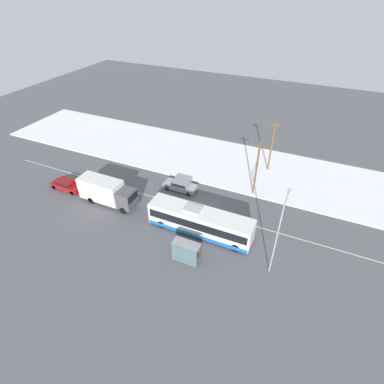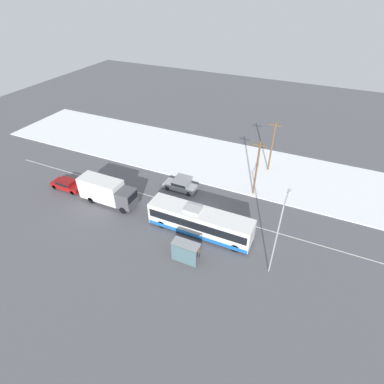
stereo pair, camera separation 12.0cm
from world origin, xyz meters
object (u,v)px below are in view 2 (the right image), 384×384
Objects in this scene: box_truck at (107,191)px; streetlamp at (279,229)px; bus_shelter at (185,251)px; parked_car_near_truck at (67,184)px; pedestrian_at_stop at (199,250)px; city_bus at (200,222)px; sedan_car at (181,185)px; utility_pole_roadside at (257,168)px; utility_pole_snowlot at (272,146)px.

streetlamp is at bearing -4.90° from box_truck.
parked_car_near_truck is at bearing 166.20° from bus_shelter.
city_bus is at bearing 111.36° from pedestrian_at_stop.
sedan_car is 16.77m from streetlamp.
bus_shelter reaches higher than sedan_car.
parked_car_near_truck is 1.60× the size of bus_shelter.
sedan_car reaches higher than parked_car_near_truck.
parked_car_near_truck is 2.79× the size of pedestrian_at_stop.
pedestrian_at_stop is 0.21× the size of utility_pole_roadside.
box_truck is 0.97× the size of utility_pole_roadside.
box_truck is 9.57m from sedan_car.
sedan_car is 10.22m from utility_pole_roadside.
pedestrian_at_stop is (6.98, -9.91, 0.21)m from sedan_car.
parked_car_near_truck is (-6.89, 0.13, -1.06)m from box_truck.
bus_shelter is (20.00, -4.91, 0.93)m from parked_car_near_truck.
pedestrian_at_stop is 8.36m from streetlamp.
box_truck is at bearing -1.10° from parked_car_near_truck.
sedan_car is (7.12, 6.32, -1.04)m from box_truck.
utility_pole_snowlot is (3.96, 16.32, 2.44)m from city_bus.
utility_pole_snowlot reaches higher than sedan_car.
box_truck is at bearing 159.97° from bus_shelter.
utility_pole_snowlot is at bearing 76.36° from city_bus.
city_bus is 2.65× the size of parked_car_near_truck.
streetlamp is at bearing -3.97° from parked_car_near_truck.
streetlamp is 12.30m from utility_pole_roadside.
bus_shelter is at bearing -102.57° from utility_pole_roadside.
sedan_car is at bearing 41.58° from box_truck.
streetlamp reaches higher than pedestrian_at_stop.
sedan_car is at bearing 149.84° from streetlamp.
city_bus is 1.43× the size of streetlamp.
box_truck is 21.45m from streetlamp.
sedan_car is 2.79× the size of pedestrian_at_stop.
bus_shelter is at bearing 118.37° from sedan_car.
streetlamp is at bearing 149.84° from sedan_car.
city_bus is 4.64m from bus_shelter.
box_truck reaches higher than sedan_car.
city_bus is at bearing -110.18° from utility_pole_roadside.
utility_pole_snowlot is at bearing 103.72° from streetlamp.
streetlamp is 1.08× the size of utility_pole_snowlot.
city_bus reaches higher than sedan_car.
pedestrian_at_stop is 20.16m from utility_pole_snowlot.
box_truck is 1.68× the size of sedan_car.
box_truck is 13.96m from bus_shelter.
sedan_car is (-5.64, 6.47, -0.80)m from city_bus.
streetlamp reaches higher than city_bus.
utility_pole_snowlot reaches higher than pedestrian_at_stop.
streetlamp reaches higher than parked_car_near_truck.
box_truck is 1.68× the size of parked_car_near_truck.
box_truck is 6.97m from parked_car_near_truck.
parked_car_near_truck is at bearing 179.16° from city_bus.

